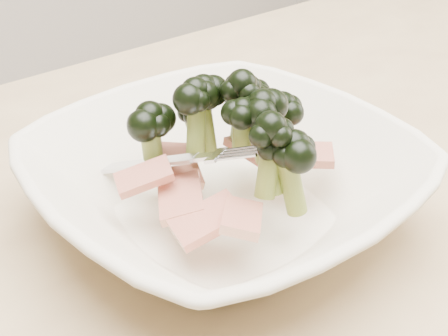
% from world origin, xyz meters
% --- Properties ---
extents(dining_table, '(1.20, 0.80, 0.75)m').
position_xyz_m(dining_table, '(0.00, 0.00, 0.65)').
color(dining_table, tan).
rests_on(dining_table, ground).
extents(broccoli_dish, '(0.30, 0.30, 0.13)m').
position_xyz_m(broccoli_dish, '(-0.09, 0.03, 0.79)').
color(broccoli_dish, beige).
rests_on(broccoli_dish, dining_table).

